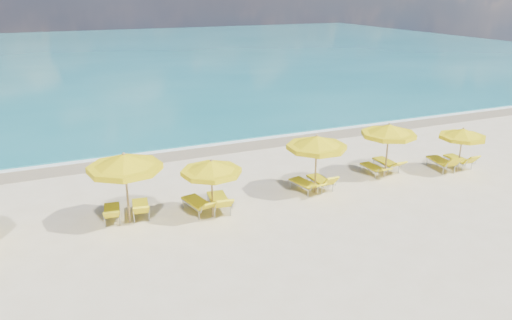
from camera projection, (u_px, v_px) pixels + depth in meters
name	position (u px, v px, depth m)	size (l,w,h in m)	color
ground_plane	(272.00, 200.00, 19.50)	(120.00, 120.00, 0.00)	beige
ocean	(102.00, 56.00, 60.99)	(120.00, 80.00, 0.30)	#156D77
wet_sand_band	(210.00, 148.00, 25.90)	(120.00, 2.60, 0.01)	tan
foam_line	(205.00, 144.00, 26.59)	(120.00, 1.20, 0.03)	white
whitecap_near	(72.00, 118.00, 31.90)	(14.00, 0.36, 0.05)	white
whitecap_far	(235.00, 84.00, 43.31)	(18.00, 0.30, 0.05)	white
umbrella_2	(125.00, 163.00, 16.92)	(3.10, 3.10, 2.62)	tan
umbrella_3	(211.00, 168.00, 17.50)	(2.60, 2.60, 2.21)	tan
umbrella_4	(317.00, 143.00, 19.61)	(3.10, 3.10, 2.45)	tan
umbrella_5	(389.00, 131.00, 21.41)	(2.53, 2.53, 2.41)	tan
umbrella_6	(463.00, 134.00, 21.98)	(2.58, 2.58, 2.07)	tan
lounger_2_left	(112.00, 214.00, 17.80)	(0.79, 1.73, 0.77)	#A5A8AD
lounger_2_right	(141.00, 210.00, 18.12)	(0.83, 1.78, 0.80)	#A5A8AD
lounger_3_left	(198.00, 207.00, 18.38)	(0.98, 1.98, 0.84)	#A5A8AD
lounger_3_right	(219.00, 204.00, 18.58)	(0.92, 2.03, 0.90)	#A5A8AD
lounger_4_left	(304.00, 187.00, 20.30)	(0.89, 1.85, 0.68)	#A5A8AD
lounger_4_right	(321.00, 183.00, 20.62)	(0.60, 1.68, 0.83)	#A5A8AD
lounger_5_left	(373.00, 170.00, 22.18)	(0.56, 1.67, 0.60)	#A5A8AD
lounger_5_right	(387.00, 165.00, 22.72)	(0.64, 1.83, 0.74)	#A5A8AD
lounger_6_left	(441.00, 165.00, 22.74)	(0.92, 1.95, 0.91)	#A5A8AD
lounger_6_right	(458.00, 162.00, 23.11)	(0.67, 1.76, 0.85)	#A5A8AD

